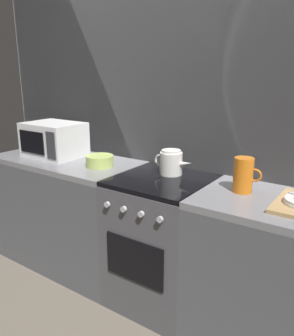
{
  "coord_description": "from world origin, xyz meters",
  "views": [
    {
      "loc": [
        1.12,
        -1.78,
        1.56
      ],
      "look_at": [
        -0.12,
        0.0,
        0.95
      ],
      "focal_mm": 36.56,
      "sensor_mm": 36.0,
      "label": 1
    }
  ],
  "objects_px": {
    "microwave": "(54,140)",
    "kettle": "(171,162)",
    "pitcher": "(243,175)",
    "mixing_bowl": "(100,161)",
    "stove_unit": "(161,241)"
  },
  "relations": [
    {
      "from": "microwave",
      "to": "kettle",
      "type": "bearing_deg",
      "value": 5.32
    },
    {
      "from": "kettle",
      "to": "pitcher",
      "type": "relative_size",
      "value": 1.42
    },
    {
      "from": "mixing_bowl",
      "to": "pitcher",
      "type": "bearing_deg",
      "value": 3.17
    },
    {
      "from": "stove_unit",
      "to": "mixing_bowl",
      "type": "height_order",
      "value": "mixing_bowl"
    },
    {
      "from": "stove_unit",
      "to": "pitcher",
      "type": "distance_m",
      "value": 0.76
    },
    {
      "from": "kettle",
      "to": "mixing_bowl",
      "type": "xyz_separation_m",
      "value": [
        -0.53,
        -0.12,
        -0.04
      ]
    },
    {
      "from": "stove_unit",
      "to": "microwave",
      "type": "height_order",
      "value": "microwave"
    },
    {
      "from": "kettle",
      "to": "pitcher",
      "type": "height_order",
      "value": "pitcher"
    },
    {
      "from": "pitcher",
      "to": "kettle",
      "type": "bearing_deg",
      "value": 172.8
    },
    {
      "from": "microwave",
      "to": "pitcher",
      "type": "relative_size",
      "value": 2.3
    },
    {
      "from": "microwave",
      "to": "pitcher",
      "type": "distance_m",
      "value": 1.55
    },
    {
      "from": "mixing_bowl",
      "to": "pitcher",
      "type": "xyz_separation_m",
      "value": [
        1.04,
        0.06,
        0.06
      ]
    },
    {
      "from": "stove_unit",
      "to": "mixing_bowl",
      "type": "xyz_separation_m",
      "value": [
        -0.53,
        -0.01,
        0.49
      ]
    },
    {
      "from": "microwave",
      "to": "mixing_bowl",
      "type": "distance_m",
      "value": 0.52
    },
    {
      "from": "stove_unit",
      "to": "microwave",
      "type": "xyz_separation_m",
      "value": [
        -1.04,
        0.02,
        0.59
      ]
    }
  ]
}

